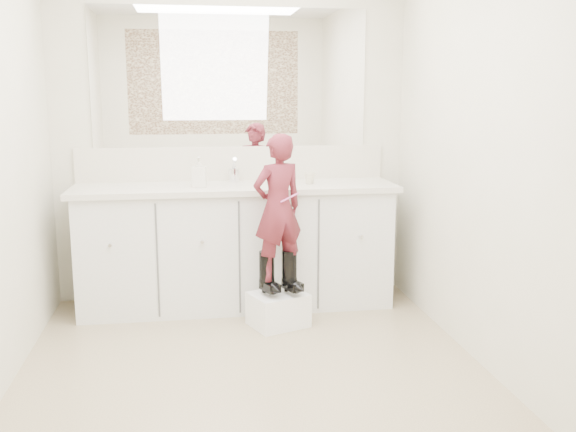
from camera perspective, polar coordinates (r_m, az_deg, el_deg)
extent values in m
plane|color=#897359|center=(3.65, -3.00, -13.97)|extent=(3.00, 3.00, 0.00)
plane|color=beige|center=(4.81, -5.00, 6.89)|extent=(2.60, 0.00, 2.60)
plane|color=beige|center=(1.85, 1.42, 0.59)|extent=(2.60, 0.00, 2.60)
plane|color=beige|center=(3.69, 17.42, 5.23)|extent=(0.00, 3.00, 3.00)
cube|color=silver|center=(4.66, -4.61, -2.88)|extent=(2.20, 0.55, 0.85)
cube|color=beige|center=(4.56, -4.68, 2.51)|extent=(2.28, 0.58, 0.04)
cube|color=beige|center=(4.82, -4.95, 4.69)|extent=(2.28, 0.03, 0.25)
cube|color=white|center=(4.79, -5.08, 12.14)|extent=(2.00, 0.02, 1.00)
cube|color=#472819|center=(1.84, 1.43, 14.61)|extent=(2.00, 0.01, 1.20)
cylinder|color=silver|center=(4.72, -4.84, 3.64)|extent=(0.08, 0.08, 0.10)
imported|color=beige|center=(4.61, 1.93, 3.39)|extent=(0.10, 0.10, 0.08)
imported|color=silver|center=(4.49, -7.90, 3.90)|extent=(0.11, 0.11, 0.21)
cube|color=white|center=(4.32, -0.88, -8.31)|extent=(0.43, 0.40, 0.22)
imported|color=#962E44|center=(4.15, -0.91, 0.74)|extent=(0.41, 0.34, 0.96)
cylinder|color=#E157A7|center=(4.10, 0.14, 1.64)|extent=(0.13, 0.06, 0.06)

